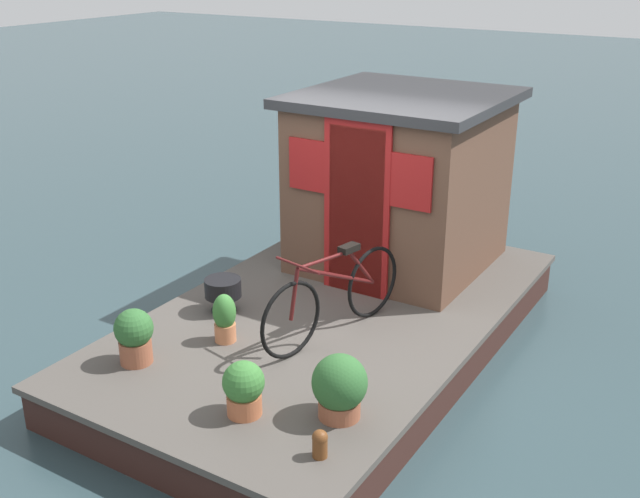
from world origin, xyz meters
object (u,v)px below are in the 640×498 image
Objects in this scene: potted_plant_lavender at (244,388)px; mooring_bollard at (320,443)px; houseboat_cabin at (400,180)px; charcoal_grill at (223,289)px; bicycle at (334,296)px; potted_plant_sage at (225,318)px; potted_plant_geranium at (134,335)px; potted_plant_mint at (340,386)px.

potted_plant_lavender reaches higher than mooring_bollard.
houseboat_cabin is 3.37m from potted_plant_lavender.
mooring_bollard is (-1.44, -1.98, -0.12)m from charcoal_grill.
bicycle is (-1.84, -0.28, -0.56)m from houseboat_cabin.
mooring_bollard is at bearing -162.02° from houseboat_cabin.
bicycle is 3.98× the size of potted_plant_lavender.
potted_plant_lavender is 0.97× the size of potted_plant_sage.
potted_plant_geranium is 2.30× the size of mooring_bollard.
potted_plant_mint reaches higher than charcoal_grill.
potted_plant_mint reaches higher than potted_plant_sage.
potted_plant_sage reaches higher than potted_plant_lavender.
bicycle is at bearing -41.98° from potted_plant_geranium.
bicycle is at bearing 2.86° from potted_plant_lavender.
potted_plant_geranium reaches higher than potted_plant_sage.
charcoal_grill is (0.95, 1.85, -0.03)m from potted_plant_mint.
potted_plant_geranium is 1.16m from charcoal_grill.
potted_plant_mint is at bearing -161.54° from houseboat_cabin.
houseboat_cabin is 4.07× the size of potted_plant_mint.
bicycle is 8.22× the size of mooring_bollard.
charcoal_grill is (-1.98, 0.87, -0.72)m from houseboat_cabin.
potted_plant_geranium is (0.14, 1.24, 0.03)m from potted_plant_lavender.
potted_plant_mint is at bearing -108.37° from potted_plant_sage.
mooring_bollard is (-0.97, -1.59, -0.11)m from potted_plant_sage.
potted_plant_sage is 1.28× the size of charcoal_grill.
charcoal_grill is at bearing 39.83° from potted_plant_sage.
potted_plant_lavender is 1.78m from charcoal_grill.
mooring_bollard is (-3.42, -1.11, -0.83)m from houseboat_cabin.
houseboat_cabin reaches higher than potted_plant_geranium.
potted_plant_sage is 1.54m from potted_plant_mint.
houseboat_cabin is at bearing 17.98° from mooring_bollard.
houseboat_cabin is 3.69m from mooring_bollard.
potted_plant_mint is at bearing 15.08° from mooring_bollard.
charcoal_grill is at bearing 96.83° from bicycle.
potted_plant_lavender is at bearing -136.64° from charcoal_grill.
houseboat_cabin is 9.78× the size of mooring_bollard.
potted_plant_mint is (0.35, -0.62, 0.03)m from potted_plant_lavender.
potted_plant_sage is at bearing 71.63° from potted_plant_mint.
potted_plant_lavender is 2.06× the size of mooring_bollard.
potted_plant_sage is at bearing 128.32° from bicycle.
potted_plant_geranium is 2.02m from mooring_bollard.
houseboat_cabin reaches higher than potted_plant_mint.
potted_plant_mint is 1.44× the size of charcoal_grill.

